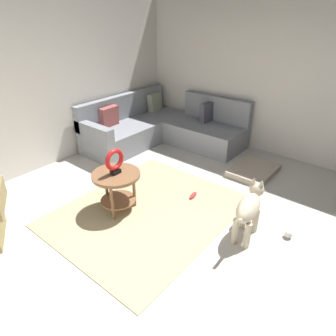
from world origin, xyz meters
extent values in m
cube|color=beige|center=(0.00, 0.00, -0.05)|extent=(6.00, 6.00, 0.10)
cube|color=silver|center=(0.00, 2.94, 1.35)|extent=(6.00, 0.12, 2.70)
cube|color=silver|center=(2.94, 0.00, 1.35)|extent=(0.12, 6.00, 2.70)
cube|color=tan|center=(0.15, 0.70, 0.01)|extent=(2.30, 1.90, 0.01)
cube|color=gray|center=(1.73, 2.41, 0.21)|extent=(2.20, 0.85, 0.42)
cube|color=gray|center=(1.73, 2.76, 0.65)|extent=(2.20, 0.14, 0.46)
cube|color=gray|center=(2.41, 1.28, 0.21)|extent=(0.85, 1.40, 0.42)
cube|color=gray|center=(2.76, 1.28, 0.65)|extent=(0.14, 1.40, 0.46)
cube|color=gray|center=(0.71, 2.41, 0.53)|extent=(0.16, 0.85, 0.22)
cube|color=gray|center=(2.48, 2.61, 0.59)|extent=(0.40, 0.22, 0.39)
cube|color=#994C47|center=(1.23, 2.61, 0.59)|extent=(0.39, 0.16, 0.39)
cube|color=#4C4C56|center=(2.61, 1.38, 0.59)|extent=(0.39, 0.17, 0.39)
cylinder|color=brown|center=(-0.05, 1.02, 0.52)|extent=(0.60, 0.60, 0.04)
cylinder|color=brown|center=(-0.05, 1.02, 0.15)|extent=(0.45, 0.45, 0.02)
cylinder|color=brown|center=(-0.05, 1.24, 0.25)|extent=(0.04, 0.04, 0.50)
cylinder|color=brown|center=(-0.24, 0.91, 0.25)|extent=(0.04, 0.04, 0.50)
cylinder|color=brown|center=(0.14, 0.91, 0.25)|extent=(0.04, 0.04, 0.50)
cube|color=black|center=(-0.05, 1.02, 0.57)|extent=(0.12, 0.08, 0.05)
torus|color=red|center=(-0.05, 1.02, 0.73)|extent=(0.28, 0.06, 0.28)
cube|color=#B2A38E|center=(1.98, 0.08, 0.04)|extent=(0.80, 0.60, 0.09)
cylinder|color=beige|center=(0.65, -0.39, 0.16)|extent=(0.07, 0.07, 0.32)
cylinder|color=beige|center=(0.67, -0.53, 0.16)|extent=(0.07, 0.07, 0.32)
cylinder|color=beige|center=(0.34, -0.44, 0.16)|extent=(0.07, 0.07, 0.32)
cylinder|color=beige|center=(0.36, -0.58, 0.16)|extent=(0.07, 0.07, 0.32)
ellipsoid|color=beige|center=(0.50, -0.49, 0.40)|extent=(0.55, 0.30, 0.24)
sphere|color=beige|center=(0.80, -0.44, 0.48)|extent=(0.17, 0.17, 0.17)
ellipsoid|color=beige|center=(0.88, -0.43, 0.46)|extent=(0.13, 0.09, 0.07)
cone|color=beige|center=(0.78, -0.40, 0.59)|extent=(0.06, 0.06, 0.07)
cone|color=beige|center=(0.80, -0.49, 0.59)|extent=(0.06, 0.06, 0.07)
cylinder|color=beige|center=(0.20, -0.54, 0.44)|extent=(0.20, 0.07, 0.16)
sphere|color=silver|center=(0.81, -0.89, 0.05)|extent=(0.09, 0.09, 0.09)
ellipsoid|color=red|center=(0.80, 0.43, 0.03)|extent=(0.19, 0.09, 0.06)
camera|label=1|loc=(-2.10, -1.48, 2.32)|focal=31.70mm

